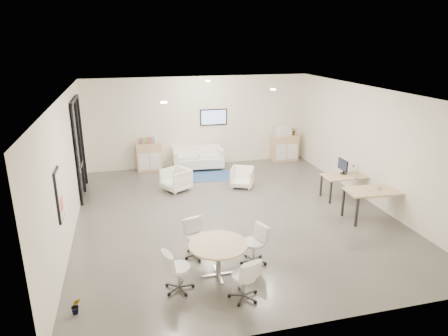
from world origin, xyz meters
TOP-DOWN VIEW (x-y plane):
  - room_shell at (0.00, 0.00)m, footprint 9.60×10.60m
  - glass_door at (-3.95, 2.51)m, footprint 0.09×1.90m
  - artwork at (-3.97, -1.60)m, footprint 0.05×0.54m
  - wall_tv at (0.50, 4.46)m, footprint 0.98×0.06m
  - ceiling_spots at (-0.20, 0.83)m, footprint 3.14×4.14m
  - sideboard_left at (-1.87, 4.25)m, footprint 0.87×0.45m
  - sideboard_right at (3.21, 4.24)m, footprint 0.97×0.47m
  - books at (-1.92, 4.25)m, footprint 0.50×0.14m
  - printer at (3.13, 4.24)m, footprint 0.56×0.49m
  - loveseat at (-0.18, 4.05)m, footprint 1.82×1.01m
  - blue_rug at (0.04, 3.11)m, footprint 1.82×1.32m
  - armchair_left at (-1.23, 2.09)m, footprint 0.95×0.97m
  - armchair_right at (0.81, 1.87)m, footprint 0.87×0.85m
  - desk_rear at (3.45, 0.26)m, footprint 1.34×0.68m
  - desk_front at (3.44, -1.17)m, footprint 1.55×0.86m
  - monitor at (3.41, 0.41)m, footprint 0.20×0.50m
  - round_table at (-1.06, -2.74)m, footprint 1.15×1.15m
  - meeting_chairs at (-1.06, -2.74)m, footprint 2.36×2.36m
  - plant_cabinet at (3.53, 4.23)m, footprint 0.29×0.32m
  - plant_floor at (-3.67, -3.26)m, footprint 0.20×0.32m
  - cup at (3.53, -1.17)m, footprint 0.12×0.10m

SIDE VIEW (x-z plane):
  - blue_rug at x=0.04m, z-range 0.00..0.01m
  - plant_floor at x=-3.67m, z-range 0.00..0.13m
  - armchair_right at x=0.81m, z-range 0.00..0.69m
  - loveseat at x=-0.18m, z-range 0.03..0.69m
  - armchair_left at x=-1.23m, z-range 0.00..0.75m
  - meeting_chairs at x=-1.06m, z-range 0.00..0.82m
  - sideboard_right at x=3.21m, z-range 0.00..0.97m
  - sideboard_left at x=-1.87m, z-range 0.00..0.97m
  - round_table at x=-1.06m, z-range 0.26..0.96m
  - desk_rear at x=3.45m, z-range 0.28..0.97m
  - desk_front at x=3.44m, z-range 0.31..1.09m
  - cup at x=3.53m, z-range 0.78..0.89m
  - monitor at x=3.41m, z-range 0.71..1.15m
  - books at x=-1.92m, z-range 0.98..1.20m
  - plant_cabinet at x=3.53m, z-range 0.97..1.22m
  - printer at x=3.13m, z-range 0.96..1.32m
  - glass_door at x=-3.95m, z-range 0.08..2.93m
  - artwork at x=-3.97m, z-range 1.03..2.07m
  - room_shell at x=0.00m, z-range -0.80..4.00m
  - wall_tv at x=0.50m, z-range 1.46..2.04m
  - ceiling_spots at x=-0.20m, z-range 3.17..3.20m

